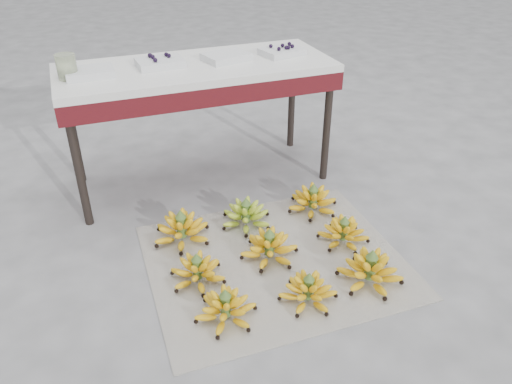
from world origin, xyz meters
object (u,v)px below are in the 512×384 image
object	(u,v)px
bunch_front_right	(370,271)
bunch_back_center	(246,215)
newspaper_mat	(275,261)
bunch_mid_right	(343,233)
bunch_front_left	(226,308)
tray_left	(160,62)
bunch_back_right	(313,201)
tray_far_right	(282,51)
glass_jar	(67,67)
bunch_mid_left	(197,271)
vendor_table	(197,79)
bunch_mid_center	(269,247)
bunch_back_left	(182,230)
tray_right	(226,57)
tray_far_left	(90,73)
bunch_front_center	(308,291)

from	to	relation	value
bunch_front_right	bunch_back_center	distance (m)	0.76
newspaper_mat	bunch_mid_right	xyz separation A→B (m)	(0.40, 0.02, 0.06)
bunch_front_left	tray_left	distance (m)	1.46
bunch_front_left	bunch_back_right	bearing A→B (deg)	51.23
bunch_front_left	bunch_back_center	distance (m)	0.72
newspaper_mat	tray_far_right	world-z (taller)	tray_far_right
bunch_front_left	bunch_back_right	world-z (taller)	bunch_back_right
glass_jar	tray_far_right	bearing A→B (deg)	0.83
newspaper_mat	bunch_mid_left	xyz separation A→B (m)	(-0.40, -0.01, 0.06)
bunch_back_center	tray_far_right	distance (m)	1.03
bunch_back_right	vendor_table	xyz separation A→B (m)	(-0.50, 0.59, 0.60)
bunch_mid_right	vendor_table	world-z (taller)	vendor_table
bunch_mid_center	tray_far_right	distance (m)	1.24
tray_left	bunch_back_left	bearing A→B (deg)	-97.35
bunch_front_right	bunch_mid_center	size ratio (longest dim) A/B	1.02
bunch_mid_center	vendor_table	world-z (taller)	vendor_table
bunch_back_center	tray_left	distance (m)	0.99
newspaper_mat	tray_right	size ratio (longest dim) A/B	4.23
bunch_back_center	bunch_mid_center	bearing A→B (deg)	-75.77
bunch_front_right	tray_right	world-z (taller)	tray_right
tray_far_left	glass_jar	distance (m)	0.12
bunch_front_left	bunch_back_right	size ratio (longest dim) A/B	0.92
bunch_mid_left	tray_right	size ratio (longest dim) A/B	0.98
bunch_front_left	tray_left	bearing A→B (deg)	98.22
bunch_mid_center	vendor_table	xyz separation A→B (m)	(-0.09, 0.91, 0.60)
bunch_front_right	bunch_back_center	xyz separation A→B (m)	(-0.39, 0.66, -0.00)
tray_right	bunch_mid_center	bearing A→B (deg)	-95.71
newspaper_mat	bunch_front_right	size ratio (longest dim) A/B	3.33
bunch_back_left	glass_jar	distance (m)	1.04
bunch_front_right	bunch_mid_right	world-z (taller)	bunch_front_right
bunch_mid_left	tray_far_left	distance (m)	1.22
newspaper_mat	tray_left	size ratio (longest dim) A/B	4.68
bunch_back_center	tray_left	world-z (taller)	tray_left
bunch_front_right	bunch_mid_right	bearing A→B (deg)	68.51
bunch_front_center	tray_right	bearing A→B (deg)	65.53
bunch_back_right	glass_jar	size ratio (longest dim) A/B	2.62
bunch_back_right	bunch_mid_center	bearing A→B (deg)	-131.05
bunch_back_center	vendor_table	bearing A→B (deg)	110.40
newspaper_mat	bunch_back_right	world-z (taller)	bunch_back_right
newspaper_mat	glass_jar	xyz separation A→B (m)	(-0.81, 0.93, 0.82)
glass_jar	bunch_front_center	bearing A→B (deg)	-56.13
bunch_front_right	tray_left	bearing A→B (deg)	103.19
newspaper_mat	bunch_front_center	distance (m)	0.33
tray_far_right	bunch_mid_center	bearing A→B (deg)	-115.87
bunch_mid_left	bunch_back_right	bearing A→B (deg)	29.24
vendor_table	tray_far_right	world-z (taller)	tray_far_right
bunch_back_center	tray_right	xyz separation A→B (m)	(0.10, 0.60, 0.71)
bunch_front_center	tray_far_right	world-z (taller)	tray_far_right
bunch_front_left	bunch_front_right	world-z (taller)	bunch_front_right
bunch_front_left	bunch_mid_right	bearing A→B (deg)	32.51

